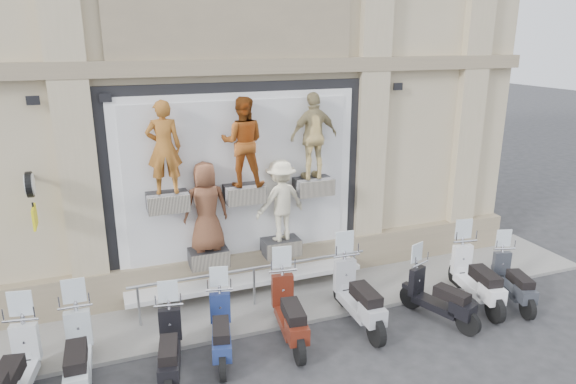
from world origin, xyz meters
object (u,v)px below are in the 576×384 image
object	(u,v)px
scooter_g	(359,285)
scooter_h	(440,287)
scooter_b	(13,360)
scooter_d	(169,338)
scooter_f	(290,301)
guard_rail	(254,287)
scooter_i	(478,268)
scooter_e	(221,319)
clock_sign_bracket	(31,192)
scooter_j	(514,272)
scooter_c	(76,343)

from	to	relation	value
scooter_g	scooter_h	bearing A→B (deg)	-14.22
scooter_b	scooter_d	xyz separation A→B (m)	(2.27, -0.12, -0.07)
scooter_b	scooter_f	bearing A→B (deg)	12.46
guard_rail	scooter_i	bearing A→B (deg)	-18.49
scooter_b	scooter_e	size ratio (longest dim) A/B	1.10
scooter_g	scooter_i	size ratio (longest dim) A/B	1.02
guard_rail	clock_sign_bracket	world-z (taller)	clock_sign_bracket
scooter_b	scooter_f	distance (m)	4.49
clock_sign_bracket	scooter_j	size ratio (longest dim) A/B	0.58
scooter_e	scooter_f	xyz separation A→B (m)	(1.29, 0.04, 0.08)
scooter_d	scooter_c	bearing A→B (deg)	-179.65
scooter_i	scooter_c	bearing A→B (deg)	-170.98
scooter_e	scooter_f	distance (m)	1.30
guard_rail	scooter_g	world-z (taller)	scooter_g
scooter_i	guard_rail	bearing A→B (deg)	170.71
scooter_h	scooter_e	bearing A→B (deg)	155.55
scooter_e	scooter_i	size ratio (longest dim) A/B	0.88
clock_sign_bracket	scooter_d	bearing A→B (deg)	-48.01
scooter_d	scooter_i	size ratio (longest dim) A/B	0.88
guard_rail	scooter_b	world-z (taller)	scooter_b
scooter_e	scooter_d	bearing A→B (deg)	-151.39
clock_sign_bracket	scooter_f	world-z (taller)	clock_sign_bracket
scooter_d	scooter_i	xyz separation A→B (m)	(6.36, 0.22, 0.10)
clock_sign_bracket	scooter_g	xyz separation A→B (m)	(5.60, -1.79, -1.95)
scooter_d	scooter_g	distance (m)	3.68
scooter_h	scooter_b	bearing A→B (deg)	158.74
scooter_i	scooter_f	bearing A→B (deg)	-172.10
scooter_f	scooter_j	xyz separation A→B (m)	(4.89, -0.34, -0.09)
guard_rail	scooter_e	distance (m)	1.77
scooter_g	scooter_h	distance (m)	1.62
scooter_f	scooter_g	size ratio (longest dim) A/B	0.95
scooter_f	scooter_i	xyz separation A→B (m)	(4.14, -0.09, 0.02)
scooter_d	guard_rail	bearing A→B (deg)	50.92
scooter_i	scooter_d	bearing A→B (deg)	-168.84
clock_sign_bracket	scooter_c	distance (m)	2.82
scooter_d	scooter_i	bearing A→B (deg)	12.16
guard_rail	scooter_f	size ratio (longest dim) A/B	2.54
scooter_j	scooter_e	bearing A→B (deg)	-167.26
scooter_h	scooter_i	xyz separation A→B (m)	(1.14, 0.30, 0.10)
scooter_d	scooter_g	size ratio (longest dim) A/B	0.86
scooter_e	scooter_h	distance (m)	4.30
scooter_b	scooter_e	distance (m)	3.20
scooter_g	clock_sign_bracket	bearing A→B (deg)	164.18
scooter_i	scooter_g	bearing A→B (deg)	-173.96
scooter_c	scooter_h	distance (m)	6.62
scooter_d	scooter_g	xyz separation A→B (m)	(3.66, 0.37, 0.12)
scooter_f	scooter_e	bearing A→B (deg)	-170.67
scooter_i	scooter_h	bearing A→B (deg)	-156.06
scooter_f	scooter_c	bearing A→B (deg)	-171.31
scooter_b	scooter_c	size ratio (longest dim) A/B	0.99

